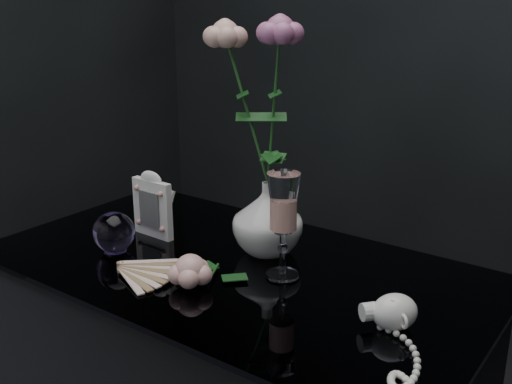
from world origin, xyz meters
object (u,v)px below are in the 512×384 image
Objects in this scene: paperweight at (114,232)px; loose_rose at (190,270)px; wine_glass at (283,226)px; pearl_jar at (395,310)px; picture_frame at (152,204)px; vase at (268,218)px.

loose_rose is at bearing -6.25° from paperweight.
wine_glass is 0.20m from loose_rose.
loose_rose and pearl_jar have the same top height.
picture_frame is at bearing 133.18° from loose_rose.
vase is 0.34m from paperweight.
wine_glass is at bearing 1.11° from picture_frame.
paperweight is 0.48× the size of loose_rose.
paperweight is at bearing -89.86° from picture_frame.
vase is 1.76× the size of paperweight.
vase is at bearing 35.14° from paperweight.
paperweight is at bearing -144.86° from vase.
wine_glass reaches higher than picture_frame.
loose_rose is (-0.03, -0.22, -0.05)m from vase.
pearl_jar is (0.26, -0.06, -0.07)m from wine_glass.
wine_glass reaches higher than pearl_jar.
wine_glass is 0.39m from paperweight.
vase is at bearing 66.52° from loose_rose.
picture_frame is at bearing 88.40° from paperweight.
wine_glass is at bearing 16.97° from paperweight.
loose_rose is (0.24, -0.14, -0.05)m from picture_frame.
wine_glass reaches higher than paperweight.
vase is at bearing 139.02° from wine_glass.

